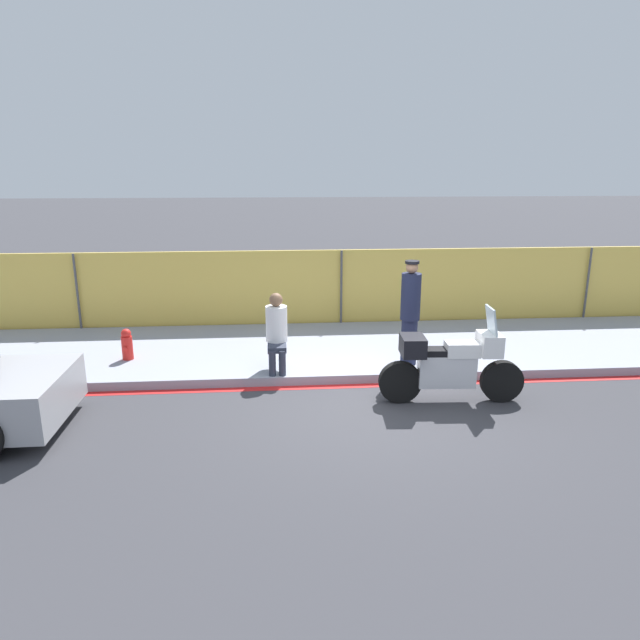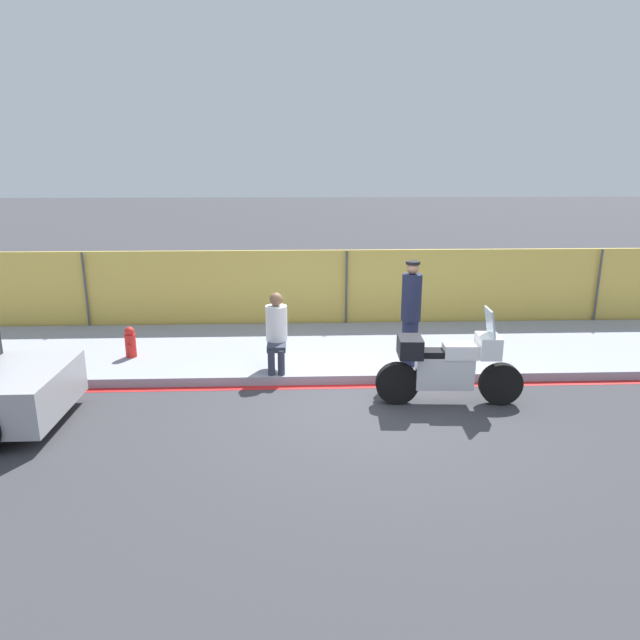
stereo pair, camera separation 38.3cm
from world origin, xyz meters
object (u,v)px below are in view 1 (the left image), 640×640
object	(u,v)px
motorcycle	(450,364)
officer_standing	(410,312)
fire_hydrant	(127,344)
person_seated_on_curb	(277,328)

from	to	relation	value
motorcycle	officer_standing	size ratio (longest dim) A/B	1.22
fire_hydrant	person_seated_on_curb	bearing A→B (deg)	-14.29
person_seated_on_curb	officer_standing	bearing A→B (deg)	1.33
motorcycle	officer_standing	xyz separation A→B (m)	(-0.33, 1.39, 0.50)
motorcycle	fire_hydrant	bearing A→B (deg)	162.83
person_seated_on_curb	motorcycle	bearing A→B (deg)	-26.32
officer_standing	fire_hydrant	bearing A→B (deg)	172.80
officer_standing	person_seated_on_curb	distance (m)	2.38
officer_standing	person_seated_on_curb	bearing A→B (deg)	-178.67
motorcycle	fire_hydrant	xyz separation A→B (m)	(-5.45, 2.04, -0.18)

